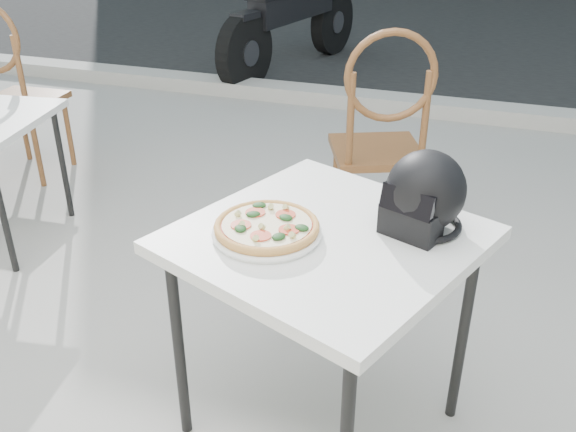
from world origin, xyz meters
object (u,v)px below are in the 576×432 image
(cafe_chair_side, at_px, (9,82))
(motorcycle, at_px, (293,19))
(helmet, at_px, (424,196))
(cafe_chair_main, at_px, (382,130))
(pizza, at_px, (267,226))
(plate, at_px, (267,233))
(cafe_table_main, at_px, (326,254))

(cafe_chair_side, xyz_separation_m, motorcycle, (0.83, 2.94, -0.14))
(helmet, distance_m, motorcycle, 4.61)
(helmet, relative_size, cafe_chair_main, 0.28)
(pizza, height_order, cafe_chair_side, cafe_chair_side)
(pizza, xyz_separation_m, helmet, (0.43, 0.19, 0.08))
(plate, bearing_deg, pizza, 50.55)
(cafe_table_main, relative_size, cafe_chair_main, 0.93)
(plate, distance_m, motorcycle, 4.64)
(cafe_table_main, relative_size, cafe_chair_side, 0.95)
(helmet, xyz_separation_m, motorcycle, (-1.78, 4.23, -0.40))
(cafe_table_main, bearing_deg, helmet, 26.19)
(cafe_table_main, xyz_separation_m, cafe_chair_side, (-2.36, 1.42, -0.08))
(motorcycle, bearing_deg, cafe_chair_side, -91.16)
(helmet, bearing_deg, pizza, -134.17)
(pizza, bearing_deg, plate, -129.45)
(cafe_chair_main, distance_m, cafe_chair_side, 2.29)
(plate, xyz_separation_m, cafe_chair_side, (-2.19, 1.48, -0.16))
(plate, relative_size, cafe_chair_side, 0.32)
(plate, height_order, cafe_chair_main, cafe_chair_main)
(plate, xyz_separation_m, cafe_chair_main, (0.10, 1.35, -0.15))
(plate, height_order, cafe_chair_side, cafe_chair_side)
(plate, relative_size, cafe_chair_main, 0.31)
(cafe_table_main, bearing_deg, cafe_chair_main, 93.19)
(cafe_table_main, xyz_separation_m, helmet, (0.26, 0.13, 0.18))
(pizza, bearing_deg, cafe_chair_main, 85.95)
(helmet, xyz_separation_m, cafe_chair_main, (-0.33, 1.16, -0.25))
(cafe_chair_main, height_order, cafe_chair_side, cafe_chair_main)
(helmet, bearing_deg, plate, -134.15)
(cafe_chair_side, bearing_deg, helmet, 151.03)
(cafe_chair_main, bearing_deg, helmet, 83.51)
(cafe_table_main, distance_m, cafe_chair_main, 1.29)
(helmet, height_order, cafe_chair_side, cafe_chair_side)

